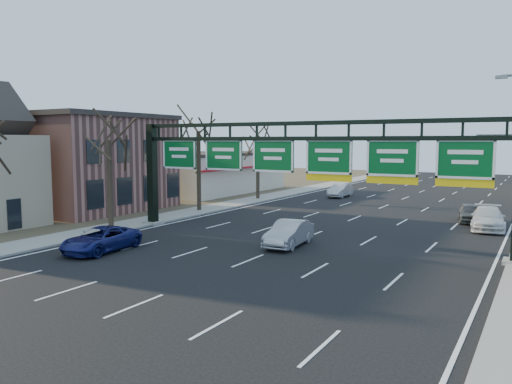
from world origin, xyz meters
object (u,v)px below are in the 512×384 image
Objects in this scene: car_blue_suv at (101,239)px; car_silver_sedan at (289,233)px; sign_gantry at (303,164)px; car_white_wagon at (488,218)px.

car_silver_sedan is at bearing 33.60° from car_blue_suv.
car_white_wagon is (9.29, 9.95, -3.88)m from sign_gantry.
car_blue_suv is 1.08× the size of car_silver_sedan.
sign_gantry is 14.16m from car_white_wagon.
sign_gantry is at bearing 40.51° from car_blue_suv.
sign_gantry is 12.28m from car_blue_suv.
car_blue_suv is at bearing -140.22° from car_white_wagon.
car_white_wagon is (17.49, 18.19, 0.09)m from car_blue_suv.
sign_gantry is 4.76× the size of car_white_wagon.
car_white_wagon is (9.28, 11.73, 0.02)m from car_silver_sedan.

